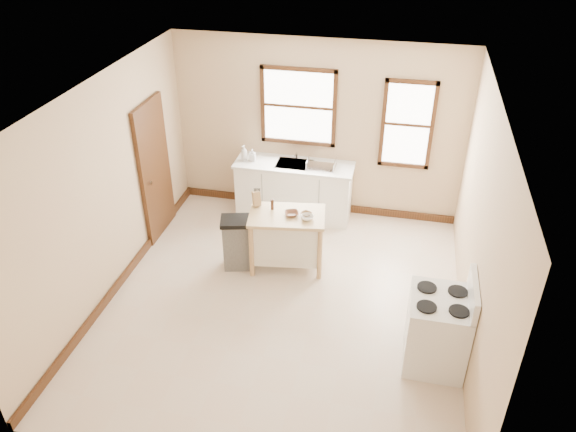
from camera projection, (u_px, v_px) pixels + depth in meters
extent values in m
plane|color=beige|center=(282.00, 303.00, 7.32)|extent=(5.00, 5.00, 0.00)
plane|color=white|center=(280.00, 96.00, 5.85)|extent=(5.00, 5.00, 0.00)
cube|color=#CBB185|center=(317.00, 129.00, 8.66)|extent=(4.50, 0.04, 2.80)
cube|color=#CBB185|center=(105.00, 191.00, 6.99)|extent=(0.04, 5.00, 2.80)
cube|color=#CBB185|center=(480.00, 234.00, 6.17)|extent=(0.04, 5.00, 2.80)
cube|color=#391F0F|center=(155.00, 170.00, 8.25)|extent=(0.06, 0.90, 2.10)
cube|color=#391F0F|center=(315.00, 205.00, 9.34)|extent=(4.50, 0.04, 0.12)
cube|color=#391F0F|center=(124.00, 276.00, 7.69)|extent=(0.04, 5.00, 0.12)
cylinder|color=silver|center=(297.00, 152.00, 8.81)|extent=(0.03, 0.03, 0.22)
imported|color=#B2B2B2|center=(244.00, 153.00, 8.76)|extent=(0.13, 0.13, 0.25)
imported|color=#B2B2B2|center=(252.00, 155.00, 8.76)|extent=(0.09, 0.09, 0.20)
cylinder|color=#3B1F10|center=(272.00, 204.00, 7.67)|extent=(0.06, 0.06, 0.15)
imported|color=brown|center=(292.00, 214.00, 7.56)|extent=(0.24, 0.24, 0.05)
imported|color=brown|center=(306.00, 214.00, 7.56)|extent=(0.20, 0.20, 0.04)
imported|color=white|center=(307.00, 218.00, 7.46)|extent=(0.22, 0.22, 0.06)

